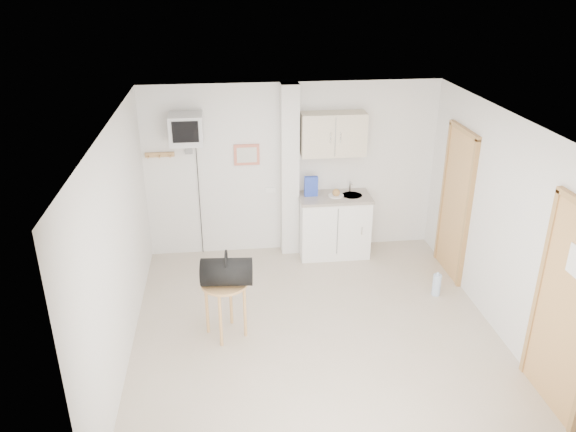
{
  "coord_description": "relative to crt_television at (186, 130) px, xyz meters",
  "views": [
    {
      "loc": [
        -0.97,
        -5.36,
        3.9
      ],
      "look_at": [
        -0.26,
        0.6,
        1.25
      ],
      "focal_mm": 35.0,
      "sensor_mm": 36.0,
      "label": 1
    }
  ],
  "objects": [
    {
      "name": "room_envelope",
      "position": [
        1.69,
        -1.93,
        -0.4
      ],
      "size": [
        4.24,
        4.54,
        2.55
      ],
      "color": "white",
      "rests_on": "ground"
    },
    {
      "name": "round_table",
      "position": [
        0.42,
        -1.9,
        -1.36
      ],
      "size": [
        0.53,
        0.53,
        0.69
      ],
      "rotation": [
        0.0,
        0.0,
        -0.28
      ],
      "color": "tan",
      "rests_on": "ground"
    },
    {
      "name": "duffel_bag",
      "position": [
        0.45,
        -1.95,
        -1.08
      ],
      "size": [
        0.59,
        0.36,
        0.42
      ],
      "rotation": [
        0.0,
        0.0,
        -0.08
      ],
      "color": "black",
      "rests_on": "round_table"
    },
    {
      "name": "ground",
      "position": [
        1.45,
        -2.02,
        -1.94
      ],
      "size": [
        4.5,
        4.5,
        0.0
      ],
      "primitive_type": "plane",
      "color": "#B6A691",
      "rests_on": "ground"
    },
    {
      "name": "crt_television",
      "position": [
        0.0,
        0.0,
        0.0
      ],
      "size": [
        0.44,
        0.45,
        2.15
      ],
      "color": "slate",
      "rests_on": "ground"
    },
    {
      "name": "kitchenette",
      "position": [
        2.02,
        -0.02,
        -1.13
      ],
      "size": [
        1.03,
        0.58,
        2.1
      ],
      "color": "white",
      "rests_on": "ground"
    },
    {
      "name": "water_bottle",
      "position": [
        3.14,
        -1.36,
        -1.79
      ],
      "size": [
        0.11,
        0.11,
        0.33
      ],
      "color": "silver",
      "rests_on": "ground"
    }
  ]
}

